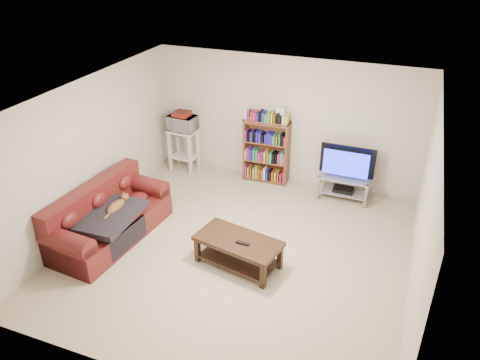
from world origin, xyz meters
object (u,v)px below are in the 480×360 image
at_px(sofa, 107,220).
at_px(bookshelf, 266,150).
at_px(coffee_table, 238,247).
at_px(tv_stand, 344,184).

xyz_separation_m(sofa, bookshelf, (1.74, 2.69, 0.33)).
xyz_separation_m(sofa, coffee_table, (2.18, 0.08, -0.00)).
height_order(sofa, coffee_table, sofa).
relative_size(coffee_table, bookshelf, 1.06).
distance_m(sofa, coffee_table, 2.18).
xyz_separation_m(coffee_table, tv_stand, (1.09, 2.44, -0.00)).
bearing_deg(tv_stand, coffee_table, -113.48).
height_order(sofa, tv_stand, sofa).
height_order(coffee_table, tv_stand, tv_stand).
distance_m(tv_stand, bookshelf, 1.58).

